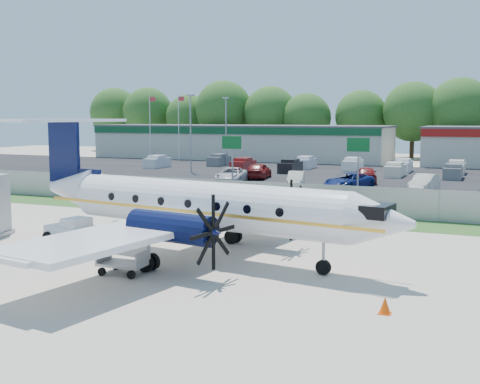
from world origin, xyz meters
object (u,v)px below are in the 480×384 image
at_px(baggage_cart_near, 98,231).
at_px(pushback_tug, 72,230).
at_px(baggage_cart_far, 123,263).
at_px(aircraft, 197,204).

bearing_deg(baggage_cart_near, pushback_tug, -120.92).
distance_m(baggage_cart_near, baggage_cart_far, 7.73).
xyz_separation_m(pushback_tug, baggage_cart_near, (0.74, 1.23, -0.18)).
relative_size(baggage_cart_near, baggage_cart_far, 1.00).
relative_size(aircraft, pushback_tug, 7.82).
bearing_deg(baggage_cart_far, aircraft, 72.22).
height_order(pushback_tug, baggage_cart_far, pushback_tug).
distance_m(pushback_tug, baggage_cart_far, 7.48).
bearing_deg(aircraft, pushback_tug, 178.39).
bearing_deg(baggage_cart_near, baggage_cart_far, -46.05).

